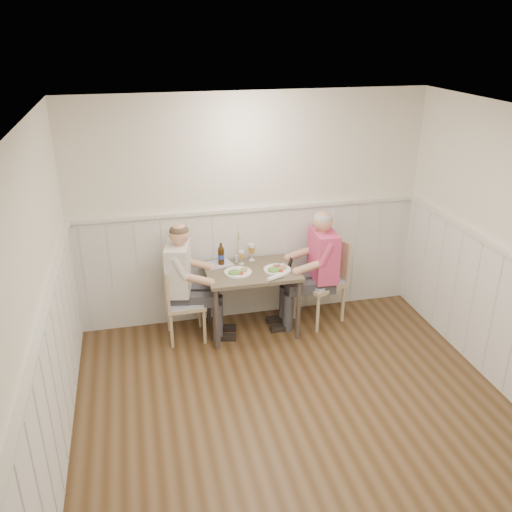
# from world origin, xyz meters

# --- Properties ---
(ground_plane) EXTENTS (4.50, 4.50, 0.00)m
(ground_plane) POSITION_xyz_m (0.00, 0.00, 0.00)
(ground_plane) COLOR #472F17
(room_shell) EXTENTS (4.04, 4.54, 2.60)m
(room_shell) POSITION_xyz_m (0.00, 0.00, 1.52)
(room_shell) COLOR white
(room_shell) RESTS_ON ground
(wainscot) EXTENTS (4.00, 4.49, 1.34)m
(wainscot) POSITION_xyz_m (0.00, 0.69, 0.69)
(wainscot) COLOR silver
(wainscot) RESTS_ON ground
(dining_table) EXTENTS (1.00, 0.70, 0.75)m
(dining_table) POSITION_xyz_m (-0.08, 1.84, 0.65)
(dining_table) COLOR brown
(dining_table) RESTS_ON ground
(chair_right) EXTENTS (0.62, 0.62, 0.99)m
(chair_right) POSITION_xyz_m (0.78, 1.91, 0.54)
(chair_right) COLOR tan
(chair_right) RESTS_ON ground
(chair_left) EXTENTS (0.42, 0.42, 0.88)m
(chair_left) POSITION_xyz_m (-0.88, 1.85, 0.48)
(chair_left) COLOR tan
(chair_left) RESTS_ON ground
(man_in_pink) EXTENTS (0.65, 0.45, 1.39)m
(man_in_pink) POSITION_xyz_m (0.69, 1.82, 0.58)
(man_in_pink) COLOR #3F3F47
(man_in_pink) RESTS_ON ground
(diner_cream) EXTENTS (0.69, 0.49, 1.36)m
(diner_cream) POSITION_xyz_m (-0.83, 1.88, 0.57)
(diner_cream) COLOR #3F3F47
(diner_cream) RESTS_ON ground
(plate_man) EXTENTS (0.30, 0.30, 0.08)m
(plate_man) POSITION_xyz_m (0.18, 1.75, 0.77)
(plate_man) COLOR white
(plate_man) RESTS_ON dining_table
(plate_diner) EXTENTS (0.30, 0.30, 0.08)m
(plate_diner) POSITION_xyz_m (-0.26, 1.78, 0.77)
(plate_diner) COLOR white
(plate_diner) RESTS_ON dining_table
(beer_glass_a) EXTENTS (0.08, 0.08, 0.20)m
(beer_glass_a) POSITION_xyz_m (-0.02, 2.10, 0.88)
(beer_glass_a) COLOR silver
(beer_glass_a) RESTS_ON dining_table
(beer_glass_b) EXTENTS (0.06, 0.06, 0.16)m
(beer_glass_b) POSITION_xyz_m (-0.16, 2.02, 0.86)
(beer_glass_b) COLOR silver
(beer_glass_b) RESTS_ON dining_table
(beer_bottle) EXTENTS (0.07, 0.07, 0.26)m
(beer_bottle) POSITION_xyz_m (-0.38, 2.06, 0.86)
(beer_bottle) COLOR #301C08
(beer_bottle) RESTS_ON dining_table
(rolled_napkin) EXTENTS (0.21, 0.12, 0.05)m
(rolled_napkin) POSITION_xyz_m (0.11, 1.55, 0.77)
(rolled_napkin) COLOR white
(rolled_napkin) RESTS_ON dining_table
(grass_vase) EXTENTS (0.04, 0.04, 0.39)m
(grass_vase) POSITION_xyz_m (-0.20, 2.08, 0.92)
(grass_vase) COLOR silver
(grass_vase) RESTS_ON dining_table
(gingham_mat) EXTENTS (0.33, 0.29, 0.01)m
(gingham_mat) POSITION_xyz_m (-0.41, 2.08, 0.75)
(gingham_mat) COLOR #727EC4
(gingham_mat) RESTS_ON dining_table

